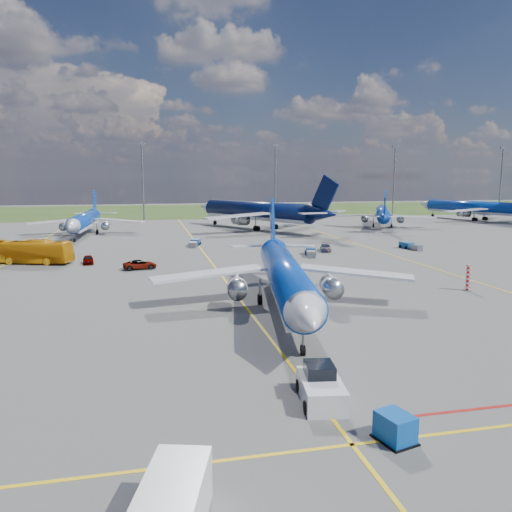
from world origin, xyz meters
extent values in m
plane|color=#52524F|center=(0.00, 0.00, 0.00)|extent=(400.00, 400.00, 0.00)
cube|color=#2D4719|center=(0.00, 150.00, 0.00)|extent=(400.00, 80.00, 0.01)
cube|color=yellow|center=(0.00, 30.00, 0.01)|extent=(0.25, 160.00, 0.02)
cube|color=yellow|center=(0.00, -20.00, 0.01)|extent=(60.00, 0.25, 0.02)
cube|color=yellow|center=(-30.00, 40.00, 0.01)|extent=(0.25, 120.00, 0.02)
cube|color=yellow|center=(30.00, 40.00, 0.01)|extent=(0.25, 120.00, 0.02)
cube|color=#A5140F|center=(8.00, -18.00, 0.01)|extent=(10.00, 0.25, 0.02)
cylinder|color=slate|center=(-10.00, 110.00, 11.00)|extent=(0.50, 0.50, 22.00)
cube|color=slate|center=(-10.00, 110.00, 22.30)|extent=(2.20, 0.50, 0.80)
cylinder|color=slate|center=(30.00, 110.00, 11.00)|extent=(0.50, 0.50, 22.00)
cube|color=slate|center=(30.00, 110.00, 22.30)|extent=(2.20, 0.50, 0.80)
cylinder|color=slate|center=(70.00, 110.00, 11.00)|extent=(0.50, 0.50, 22.00)
cube|color=slate|center=(70.00, 110.00, 22.30)|extent=(2.20, 0.50, 0.80)
cylinder|color=slate|center=(110.00, 110.00, 11.00)|extent=(0.50, 0.50, 22.00)
cube|color=slate|center=(110.00, 110.00, 22.30)|extent=(2.20, 0.50, 0.80)
cylinder|color=red|center=(26.00, 8.00, 1.50)|extent=(0.50, 0.50, 3.00)
cube|color=silver|center=(0.11, -15.24, 0.67)|extent=(2.90, 4.61, 1.34)
cube|color=black|center=(0.21, -14.63, 1.59)|extent=(1.91, 2.08, 0.92)
cube|color=slate|center=(0.52, -12.60, 0.57)|extent=(0.63, 2.48, 0.21)
cube|color=#0B49A3|center=(2.18, -20.09, 0.69)|extent=(1.78, 2.03, 1.39)
cube|color=white|center=(-8.78, -24.41, 1.08)|extent=(3.41, 5.29, 2.15)
imported|color=orange|center=(-26.44, 37.70, 1.76)|extent=(12.95, 6.85, 3.53)
imported|color=#999999|center=(-17.98, 35.69, 0.62)|extent=(1.89, 3.81, 1.25)
imported|color=#999999|center=(-10.43, 29.60, 0.64)|extent=(4.94, 2.99, 1.28)
imported|color=#999999|center=(20.79, 39.92, 0.64)|extent=(3.03, 4.73, 1.27)
cube|color=#194B98|center=(17.10, 37.22, 0.60)|extent=(2.27, 3.16, 1.20)
cube|color=slate|center=(16.30, 34.49, 0.49)|extent=(1.88, 2.47, 0.98)
cube|color=navy|center=(-0.41, 52.62, 0.58)|extent=(2.15, 3.03, 1.16)
cube|color=slate|center=(-1.14, 49.98, 0.47)|extent=(1.78, 2.37, 0.95)
cube|color=#1A5A9D|center=(36.22, 40.14, 0.56)|extent=(1.84, 2.83, 1.11)
cube|color=slate|center=(36.67, 37.55, 0.46)|extent=(1.54, 2.20, 0.91)
camera|label=1|loc=(-9.32, -40.77, 12.79)|focal=35.00mm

